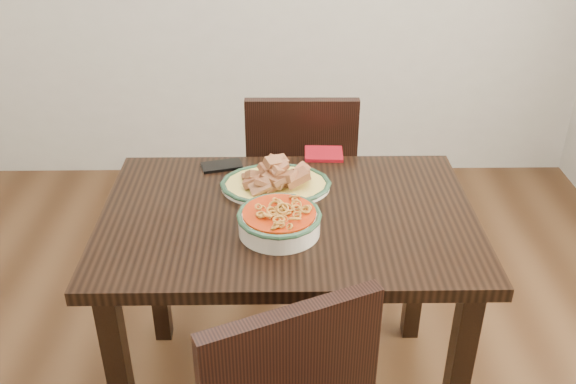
{
  "coord_description": "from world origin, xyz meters",
  "views": [
    {
      "loc": [
        0.11,
        -1.57,
        1.76
      ],
      "look_at": [
        0.13,
        0.07,
        0.81
      ],
      "focal_mm": 40.0,
      "sensor_mm": 36.0,
      "label": 1
    }
  ],
  "objects_px": {
    "dining_table": "(288,243)",
    "smartphone": "(222,166)",
    "noodle_bowl": "(279,219)",
    "chair_far": "(300,180)",
    "fish_plate": "(276,176)"
  },
  "relations": [
    {
      "from": "dining_table",
      "to": "smartphone",
      "type": "bearing_deg",
      "value": 126.54
    },
    {
      "from": "dining_table",
      "to": "smartphone",
      "type": "xyz_separation_m",
      "value": [
        -0.22,
        0.3,
        0.11
      ]
    },
    {
      "from": "noodle_bowl",
      "to": "smartphone",
      "type": "distance_m",
      "value": 0.45
    },
    {
      "from": "chair_far",
      "to": "noodle_bowl",
      "type": "height_order",
      "value": "chair_far"
    },
    {
      "from": "chair_far",
      "to": "fish_plate",
      "type": "height_order",
      "value": "chair_far"
    },
    {
      "from": "dining_table",
      "to": "fish_plate",
      "type": "relative_size",
      "value": 3.25
    },
    {
      "from": "noodle_bowl",
      "to": "smartphone",
      "type": "xyz_separation_m",
      "value": [
        -0.19,
        0.4,
        -0.04
      ]
    },
    {
      "from": "fish_plate",
      "to": "noodle_bowl",
      "type": "xyz_separation_m",
      "value": [
        0.01,
        -0.25,
        -0.0
      ]
    },
    {
      "from": "dining_table",
      "to": "fish_plate",
      "type": "bearing_deg",
      "value": 103.82
    },
    {
      "from": "chair_far",
      "to": "smartphone",
      "type": "distance_m",
      "value": 0.53
    },
    {
      "from": "chair_far",
      "to": "fish_plate",
      "type": "bearing_deg",
      "value": 79.86
    },
    {
      "from": "dining_table",
      "to": "noodle_bowl",
      "type": "height_order",
      "value": "noodle_bowl"
    },
    {
      "from": "dining_table",
      "to": "smartphone",
      "type": "height_order",
      "value": "smartphone"
    },
    {
      "from": "fish_plate",
      "to": "chair_far",
      "type": "bearing_deg",
      "value": 79.24
    },
    {
      "from": "dining_table",
      "to": "noodle_bowl",
      "type": "bearing_deg",
      "value": -104.27
    }
  ]
}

